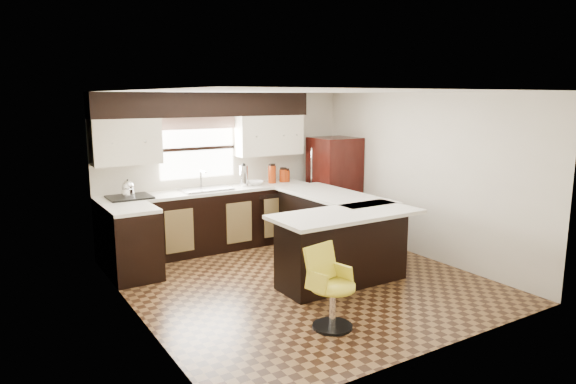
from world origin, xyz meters
TOP-DOWN VIEW (x-y plane):
  - floor at (0.00, 0.00)m, footprint 4.40×4.40m
  - ceiling at (0.00, 0.00)m, footprint 4.40×4.40m
  - wall_back at (0.00, 2.20)m, footprint 4.40×0.00m
  - wall_front at (0.00, -2.20)m, footprint 4.40×0.00m
  - wall_left at (-2.10, 0.00)m, footprint 0.00×4.40m
  - wall_right at (2.10, 0.00)m, footprint 0.00×4.40m
  - base_cab_back at (-0.45, 1.90)m, footprint 3.30×0.60m
  - base_cab_left at (-1.80, 1.25)m, footprint 0.60×0.70m
  - counter_back at (-0.45, 1.90)m, footprint 3.30×0.60m
  - counter_left at (-1.80, 1.25)m, footprint 0.60×0.70m
  - soffit at (-0.40, 2.03)m, footprint 3.40×0.35m
  - upper_cab_left at (-1.62, 2.03)m, footprint 0.94×0.35m
  - upper_cab_right at (0.68, 2.03)m, footprint 1.14×0.35m
  - window_pane at (-0.50, 2.18)m, footprint 1.20×0.02m
  - valance at (-0.50, 2.14)m, footprint 1.30×0.06m
  - sink at (-0.50, 1.88)m, footprint 0.75×0.45m
  - dishwasher at (0.55, 1.61)m, footprint 0.58×0.03m
  - cooktop at (-1.65, 1.88)m, footprint 0.58×0.50m
  - peninsula_long at (0.90, 0.62)m, footprint 0.60×1.95m
  - peninsula_return at (0.38, -0.35)m, footprint 1.65×0.60m
  - counter_pen_long at (0.95, 0.62)m, footprint 0.84×1.95m
  - counter_pen_return at (0.35, -0.44)m, footprint 1.89×0.84m
  - refrigerator at (1.72, 1.62)m, footprint 0.71×0.69m
  - bar_chair at (-0.49, -1.31)m, footprint 0.54×0.54m
  - kettle at (-1.66, 1.88)m, footprint 0.18×0.18m
  - percolator at (0.15, 1.90)m, footprint 0.13×0.13m
  - mixing_bowl at (0.36, 1.90)m, footprint 0.33×0.33m
  - canister_large at (0.68, 1.92)m, footprint 0.13×0.13m
  - canister_med at (0.89, 1.92)m, footprint 0.13×0.13m
  - canister_small at (0.94, 1.92)m, footprint 0.14×0.14m

SIDE VIEW (x-z plane):
  - floor at x=0.00m, z-range 0.00..0.00m
  - bar_chair at x=-0.49m, z-range 0.00..0.85m
  - dishwasher at x=0.55m, z-range 0.04..0.82m
  - base_cab_back at x=-0.45m, z-range 0.00..0.90m
  - base_cab_left at x=-1.80m, z-range 0.00..0.90m
  - peninsula_long at x=0.90m, z-range 0.00..0.90m
  - peninsula_return at x=0.38m, z-range 0.00..0.90m
  - refrigerator at x=1.72m, z-range 0.00..1.67m
  - counter_back at x=-0.45m, z-range 0.90..0.94m
  - counter_left at x=-1.80m, z-range 0.90..0.94m
  - counter_pen_long at x=0.95m, z-range 0.90..0.94m
  - counter_pen_return at x=0.35m, z-range 0.90..0.94m
  - cooktop at x=-1.65m, z-range 0.94..0.97m
  - sink at x=-0.50m, z-range 0.95..0.98m
  - mixing_bowl at x=0.36m, z-range 0.95..1.01m
  - canister_small at x=0.94m, z-range 0.95..1.13m
  - canister_med at x=0.89m, z-range 0.95..1.15m
  - canister_large at x=0.68m, z-range 0.95..1.23m
  - kettle at x=-1.66m, z-range 0.97..1.21m
  - percolator at x=0.15m, z-range 0.95..1.27m
  - wall_back at x=0.00m, z-range -1.00..3.40m
  - wall_front at x=0.00m, z-range -1.00..3.40m
  - wall_left at x=-2.10m, z-range -1.00..3.40m
  - wall_right at x=2.10m, z-range -1.00..3.40m
  - window_pane at x=-0.50m, z-range 1.10..2.00m
  - upper_cab_left at x=-1.62m, z-range 1.40..2.04m
  - upper_cab_right at x=0.68m, z-range 1.40..2.04m
  - valance at x=-0.50m, z-range 1.85..2.03m
  - soffit at x=-0.40m, z-range 2.04..2.40m
  - ceiling at x=0.00m, z-range 2.40..2.40m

